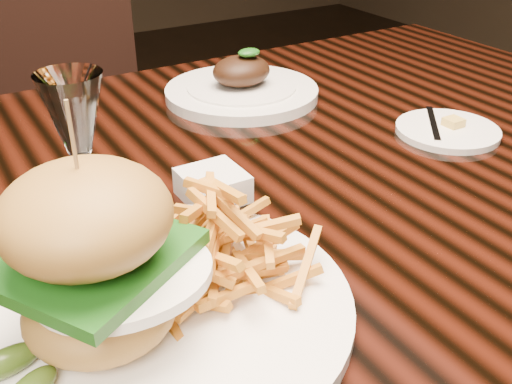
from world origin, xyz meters
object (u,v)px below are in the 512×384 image
burger_plate (157,262)px  far_dish (242,88)px  dining_table (209,224)px  wine_glass (75,120)px  chair_far (63,108)px

burger_plate → far_dish: size_ratio=1.30×
dining_table → burger_plate: burger_plate is taller
wine_glass → chair_far: size_ratio=0.19×
wine_glass → far_dish: bearing=38.6°
chair_far → wine_glass: bearing=-95.8°
dining_table → burger_plate: 0.31m
wine_glass → chair_far: bearing=78.6°
burger_plate → far_dish: bearing=34.1°
wine_glass → far_dish: 0.46m
dining_table → burger_plate: (-0.16, -0.23, 0.14)m
dining_table → wine_glass: bearing=-161.8°
dining_table → far_dish: far_dish is taller
dining_table → wine_glass: size_ratio=8.80×
burger_plate → chair_far: burger_plate is taller
far_dish → chair_far: 0.72m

